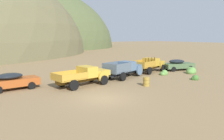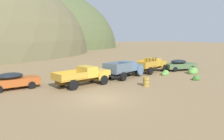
% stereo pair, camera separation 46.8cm
% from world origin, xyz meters
% --- Properties ---
extents(ground_plane, '(300.00, 300.00, 0.00)m').
position_xyz_m(ground_plane, '(0.00, 0.00, 0.00)').
color(ground_plane, olive).
extents(hill_far_right, '(78.85, 60.94, 51.82)m').
position_xyz_m(hill_far_right, '(9.71, 82.92, 0.00)').
color(hill_far_right, '#4C5633').
rests_on(hill_far_right, ground).
extents(car_oxide_orange, '(4.96, 2.30, 1.57)m').
position_xyz_m(car_oxide_orange, '(-5.28, 7.12, 0.82)').
color(car_oxide_orange, '#A34C1E').
rests_on(car_oxide_orange, ground).
extents(truck_faded_yellow, '(6.11, 3.20, 1.89)m').
position_xyz_m(truck_faded_yellow, '(1.16, 5.23, 0.99)').
color(truck_faded_yellow, brown).
rests_on(truck_faded_yellow, ground).
extents(truck_chalk_blue, '(6.08, 3.75, 1.91)m').
position_xyz_m(truck_chalk_blue, '(7.03, 6.62, 1.03)').
color(truck_chalk_blue, '#262D39').
rests_on(truck_chalk_blue, ground).
extents(truck_mustard, '(6.09, 3.75, 2.16)m').
position_xyz_m(truck_mustard, '(12.35, 8.18, 1.00)').
color(truck_mustard, '#593D12').
rests_on(truck_mustard, ground).
extents(car_weathered_green, '(5.04, 2.85, 1.57)m').
position_xyz_m(car_weathered_green, '(16.76, 7.04, 0.82)').
color(car_weathered_green, '#47603D').
rests_on(car_weathered_green, ground).
extents(oil_drum_foreground, '(0.66, 0.66, 0.91)m').
position_xyz_m(oil_drum_foreground, '(5.88, 1.63, 0.46)').
color(oil_drum_foreground, olive).
rests_on(oil_drum_foreground, ground).
extents(bush_between_trucks, '(1.46, 1.30, 1.08)m').
position_xyz_m(bush_between_trucks, '(15.86, 4.23, 0.28)').
color(bush_between_trucks, '#5B8E42').
rests_on(bush_between_trucks, ground).
extents(bush_front_right, '(0.84, 0.74, 0.74)m').
position_xyz_m(bush_front_right, '(12.59, 1.10, 0.19)').
color(bush_front_right, '#3D702D').
rests_on(bush_front_right, ground).
extents(bush_lone_scrub, '(0.76, 0.78, 0.81)m').
position_xyz_m(bush_lone_scrub, '(4.37, 9.32, 0.19)').
color(bush_lone_scrub, '#5B8E42').
rests_on(bush_lone_scrub, ground).
extents(bush_near_barrel, '(1.11, 0.84, 0.85)m').
position_xyz_m(bush_near_barrel, '(11.96, 5.29, 0.20)').
color(bush_near_barrel, '#5B8E42').
rests_on(bush_near_barrel, ground).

